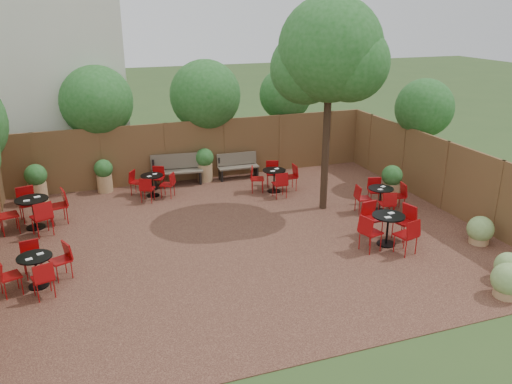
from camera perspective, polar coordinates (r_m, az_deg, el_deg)
name	(u,v)px	position (r m, az deg, el deg)	size (l,w,h in m)	color
ground	(244,238)	(13.11, -1.33, -5.06)	(80.00, 80.00, 0.00)	#354F23
courtyard_paving	(244,237)	(13.11, -1.33, -5.02)	(12.00, 10.00, 0.02)	#381D17
fence_back	(197,150)	(17.32, -6.56, 4.58)	(12.00, 0.08, 2.00)	brown
fence_right	(445,176)	(15.56, 20.13, 1.71)	(0.08, 10.00, 2.00)	brown
neighbour_building	(42,54)	(19.38, -22.56, 13.90)	(5.00, 4.00, 8.00)	silver
overhang_foliage	(96,120)	(14.25, -17.26, 7.57)	(15.41, 10.42, 2.61)	#1E551B
courtyard_tree	(330,56)	(14.06, 8.17, 14.62)	(2.88, 2.79, 5.84)	black
park_bench_left	(177,169)	(16.95, -8.74, 2.50)	(1.66, 0.70, 1.00)	brown
park_bench_right	(238,165)	(17.44, -2.03, 2.96)	(1.38, 0.47, 0.85)	brown
bistro_tables	(212,209)	(13.77, -4.91, -1.84)	(10.78, 6.88, 0.94)	black
planters	(182,176)	(16.00, -8.18, 1.81)	(10.51, 4.36, 1.17)	#A77F53
low_shrubs	(497,258)	(12.52, 25.09, -6.58)	(1.92, 2.84, 0.72)	#A77F53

